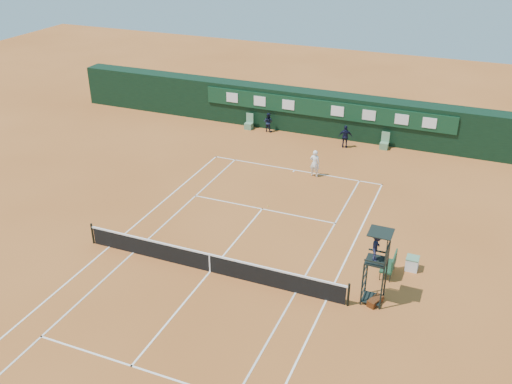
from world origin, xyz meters
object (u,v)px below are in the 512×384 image
at_px(player_bench, 390,264).
at_px(player, 315,163).
at_px(cooler, 412,263).
at_px(tennis_net, 210,262).
at_px(umpire_chair, 377,252).

xyz_separation_m(player_bench, player, (-6.21, 8.67, 0.26)).
bearing_deg(cooler, player_bench, -135.70).
bearing_deg(tennis_net, cooler, 23.54).
xyz_separation_m(umpire_chair, player, (-5.88, 10.85, -1.60)).
bearing_deg(player, cooler, 135.01).
height_order(cooler, player, player).
bearing_deg(cooler, player, 132.06).
distance_m(tennis_net, umpire_chair, 7.55).
distance_m(cooler, player, 10.56).
height_order(umpire_chair, player_bench, umpire_chair).
bearing_deg(player, player_bench, 128.58).
distance_m(tennis_net, player, 11.61).
bearing_deg(tennis_net, player, 83.13).
xyz_separation_m(tennis_net, cooler, (8.46, 3.68, -0.18)).
relative_size(tennis_net, umpire_chair, 3.77).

